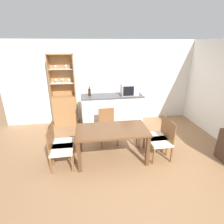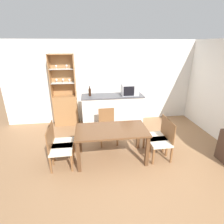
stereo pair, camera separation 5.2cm
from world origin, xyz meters
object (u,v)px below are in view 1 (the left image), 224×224
at_px(display_cabinet, 65,105).
at_px(dining_chair_side_right_far, 158,135).
at_px(dining_chair_head_far, 108,127).
at_px(dining_chair_side_right_near, 162,141).
at_px(dining_chair_side_left_near, 59,149).
at_px(dining_table, 112,133).
at_px(microwave, 129,89).
at_px(wine_bottle, 89,92).
at_px(dining_chair_side_left_far, 61,143).

distance_m(display_cabinet, dining_chair_side_right_far, 2.97).
relative_size(dining_chair_head_far, dining_chair_side_right_near, 1.00).
xyz_separation_m(dining_chair_side_left_near, dining_chair_side_right_near, (2.21, 0.00, 0.00)).
distance_m(dining_table, microwave, 1.75).
bearing_deg(wine_bottle, dining_chair_side_left_far, -116.52).
height_order(dining_chair_side_right_far, dining_chair_side_left_near, same).
bearing_deg(microwave, dining_chair_head_far, -134.50).
bearing_deg(dining_table, dining_chair_side_left_near, -173.73).
relative_size(dining_chair_side_right_far, wine_bottle, 3.16).
bearing_deg(microwave, dining_chair_side_left_far, -143.30).
relative_size(dining_table, microwave, 3.22).
relative_size(display_cabinet, dining_chair_side_right_far, 2.47).
height_order(dining_chair_side_right_near, wine_bottle, wine_bottle).
relative_size(dining_table, dining_chair_head_far, 1.74).
distance_m(dining_chair_head_far, wine_bottle, 1.14).
distance_m(dining_chair_side_right_far, dining_chair_side_right_near, 0.24).
distance_m(dining_chair_side_right_far, dining_chair_side_left_far, 2.21).
distance_m(display_cabinet, microwave, 2.05).
relative_size(dining_chair_side_right_far, dining_chair_side_left_near, 1.00).
distance_m(dining_table, dining_chair_side_left_far, 1.13).
relative_size(dining_chair_side_left_near, wine_bottle, 3.16).
height_order(display_cabinet, dining_chair_side_right_far, display_cabinet).
relative_size(dining_table, dining_chair_side_left_far, 1.74).
distance_m(dining_table, dining_chair_side_right_near, 1.13).
bearing_deg(dining_chair_side_left_near, dining_chair_side_right_near, 88.88).
distance_m(display_cabinet, dining_chair_head_far, 1.74).
height_order(dining_chair_head_far, dining_chair_side_right_near, same).
height_order(dining_table, microwave, microwave).
xyz_separation_m(dining_table, microwave, (0.72, 1.48, 0.57)).
distance_m(display_cabinet, dining_chair_side_right_near, 3.13).
distance_m(dining_chair_side_right_near, dining_chair_side_left_far, 2.22).
bearing_deg(dining_chair_side_left_near, wine_bottle, 155.82).
relative_size(dining_chair_head_far, microwave, 1.86).
height_order(dining_chair_side_right_far, microwave, microwave).
xyz_separation_m(dining_chair_side_right_near, microwave, (-0.38, 1.60, 0.77)).
bearing_deg(dining_table, microwave, 64.04).
relative_size(dining_chair_side_right_far, dining_chair_head_far, 1.00).
xyz_separation_m(dining_chair_side_right_near, wine_bottle, (-1.52, 1.63, 0.73)).
distance_m(dining_chair_side_left_near, dining_chair_side_right_near, 2.21).
xyz_separation_m(display_cabinet, wine_bottle, (0.77, -0.50, 0.52)).
bearing_deg(dining_table, dining_chair_head_far, 90.25).
xyz_separation_m(microwave, wine_bottle, (-1.13, 0.03, -0.04)).
height_order(dining_chair_side_left_far, wine_bottle, wine_bottle).
xyz_separation_m(dining_chair_side_left_near, microwave, (1.83, 1.60, 0.77)).
relative_size(dining_chair_side_right_far, microwave, 1.86).
relative_size(dining_table, wine_bottle, 5.49).
relative_size(dining_table, dining_chair_side_right_far, 1.74).
bearing_deg(dining_chair_side_right_far, microwave, 14.32).
height_order(dining_chair_side_left_near, dining_chair_head_far, same).
distance_m(dining_table, wine_bottle, 1.65).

